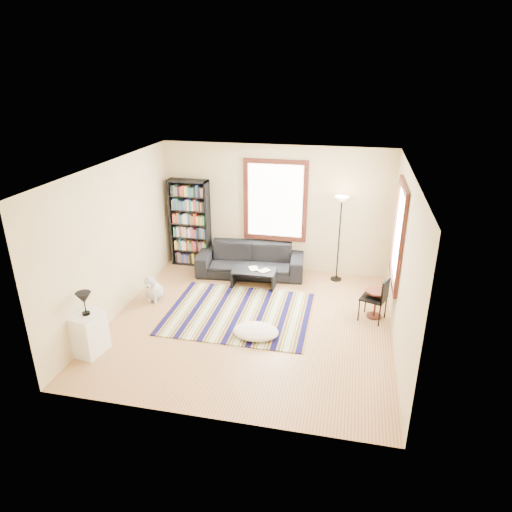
% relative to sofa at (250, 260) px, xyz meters
% --- Properties ---
extents(floor, '(5.00, 5.00, 0.10)m').
position_rel_sofa_xyz_m(floor, '(0.46, -2.05, -0.39)').
color(floor, tan).
rests_on(floor, ground).
extents(ceiling, '(5.00, 5.00, 0.10)m').
position_rel_sofa_xyz_m(ceiling, '(0.46, -2.05, 2.51)').
color(ceiling, white).
rests_on(ceiling, floor).
extents(wall_back, '(5.00, 0.10, 2.80)m').
position_rel_sofa_xyz_m(wall_back, '(0.46, 0.50, 1.06)').
color(wall_back, beige).
rests_on(wall_back, floor).
extents(wall_front, '(5.00, 0.10, 2.80)m').
position_rel_sofa_xyz_m(wall_front, '(0.46, -4.60, 1.06)').
color(wall_front, beige).
rests_on(wall_front, floor).
extents(wall_left, '(0.10, 5.00, 2.80)m').
position_rel_sofa_xyz_m(wall_left, '(-2.09, -2.05, 1.06)').
color(wall_left, beige).
rests_on(wall_left, floor).
extents(wall_right, '(0.10, 5.00, 2.80)m').
position_rel_sofa_xyz_m(wall_right, '(3.01, -2.05, 1.06)').
color(wall_right, beige).
rests_on(wall_right, floor).
extents(window_back, '(1.20, 0.06, 1.60)m').
position_rel_sofa_xyz_m(window_back, '(0.46, 0.42, 1.26)').
color(window_back, white).
rests_on(window_back, wall_back).
extents(window_right, '(0.06, 1.20, 1.60)m').
position_rel_sofa_xyz_m(window_right, '(2.93, -1.25, 1.26)').
color(window_right, white).
rests_on(window_right, wall_right).
extents(rug, '(2.68, 2.14, 0.02)m').
position_rel_sofa_xyz_m(rug, '(0.18, -1.78, -0.33)').
color(rug, '#0D0C3C').
rests_on(rug, floor).
extents(sofa, '(1.13, 2.41, 0.68)m').
position_rel_sofa_xyz_m(sofa, '(0.00, 0.00, 0.00)').
color(sofa, black).
rests_on(sofa, floor).
extents(bookshelf, '(0.90, 0.30, 2.00)m').
position_rel_sofa_xyz_m(bookshelf, '(-1.47, 0.27, 0.66)').
color(bookshelf, black).
rests_on(bookshelf, floor).
extents(coffee_table, '(0.99, 0.69, 0.36)m').
position_rel_sofa_xyz_m(coffee_table, '(0.21, -0.57, -0.16)').
color(coffee_table, black).
rests_on(coffee_table, floor).
extents(book_a, '(0.30, 0.27, 0.02)m').
position_rel_sofa_xyz_m(book_a, '(0.11, -0.57, 0.03)').
color(book_a, beige).
rests_on(book_a, coffee_table).
extents(book_b, '(0.28, 0.29, 0.02)m').
position_rel_sofa_xyz_m(book_b, '(0.36, -0.52, 0.03)').
color(book_b, beige).
rests_on(book_b, coffee_table).
extents(floor_cushion, '(0.91, 0.76, 0.20)m').
position_rel_sofa_xyz_m(floor_cushion, '(0.66, -2.48, -0.24)').
color(floor_cushion, white).
rests_on(floor_cushion, floor).
extents(floor_lamp, '(0.37, 0.37, 1.86)m').
position_rel_sofa_xyz_m(floor_lamp, '(1.89, 0.10, 0.59)').
color(floor_lamp, black).
rests_on(floor_lamp, floor).
extents(side_table, '(0.42, 0.42, 0.54)m').
position_rel_sofa_xyz_m(side_table, '(2.66, -1.37, -0.07)').
color(side_table, '#471B11').
rests_on(side_table, floor).
extents(folding_chair, '(0.53, 0.52, 0.86)m').
position_rel_sofa_xyz_m(folding_chair, '(2.61, -1.47, 0.09)').
color(folding_chair, black).
rests_on(folding_chair, floor).
extents(white_cabinet, '(0.45, 0.55, 0.70)m').
position_rel_sofa_xyz_m(white_cabinet, '(-1.84, -3.51, 0.01)').
color(white_cabinet, white).
rests_on(white_cabinet, floor).
extents(table_lamp, '(0.25, 0.25, 0.38)m').
position_rel_sofa_xyz_m(table_lamp, '(-1.84, -3.51, 0.55)').
color(table_lamp, black).
rests_on(table_lamp, white_cabinet).
extents(dog, '(0.46, 0.60, 0.55)m').
position_rel_sofa_xyz_m(dog, '(-1.60, -1.59, -0.06)').
color(dog, silver).
rests_on(dog, floor).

